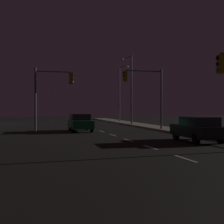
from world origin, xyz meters
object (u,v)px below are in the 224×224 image
traffic_light_mid_left (145,86)px  car (198,129)px  car_oncoming (80,122)px  street_lamp_mid_block (130,83)px  street_lamp_corner (121,88)px  traffic_light_far_center (52,88)px

traffic_light_mid_left → car: bearing=-91.0°
car_oncoming → street_lamp_mid_block: 11.94m
car → street_lamp_corner: size_ratio=0.56×
car_oncoming → traffic_light_far_center: bearing=-144.9°
car_oncoming → street_lamp_mid_block: size_ratio=0.54×
car_oncoming → street_lamp_corner: size_ratio=0.56×
car → traffic_light_mid_left: size_ratio=0.80×
car_oncoming → street_lamp_corner: 18.71m
car → traffic_light_far_center: size_ratio=0.83×
traffic_light_far_center → car_oncoming: bearing=35.1°
car → street_lamp_corner: (2.69, 26.90, 4.07)m
car → traffic_light_far_center: bearing=133.3°
traffic_light_far_center → street_lamp_mid_block: 14.34m
street_lamp_mid_block → traffic_light_far_center: bearing=-134.0°
car_oncoming → street_lamp_corner: bearing=62.6°
traffic_light_mid_left → street_lamp_mid_block: bearing=81.3°
car → traffic_light_far_center: (-8.33, 8.86, 2.91)m
traffic_light_far_center → street_lamp_mid_block: (9.92, 10.28, 1.31)m
street_lamp_mid_block → traffic_light_mid_left: bearing=-98.7°
traffic_light_mid_left → street_lamp_mid_block: (1.42, 9.22, 0.97)m
street_lamp_corner → street_lamp_mid_block: 7.85m
car_oncoming → street_lamp_mid_block: street_lamp_mid_block is taller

